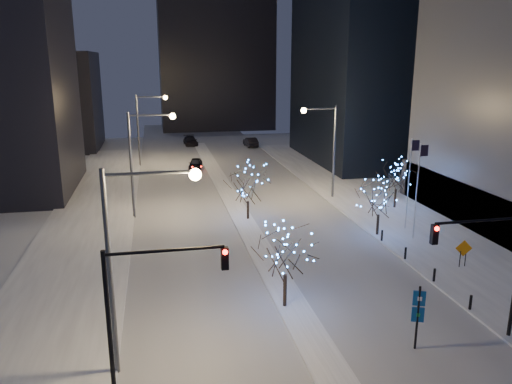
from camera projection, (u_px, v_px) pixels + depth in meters
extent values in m
plane|color=silver|center=(330.00, 372.00, 23.98)|extent=(160.00, 160.00, 0.00)
cube|color=silver|center=(226.00, 191.00, 57.16)|extent=(20.00, 130.00, 0.02)
cube|color=white|center=(233.00, 203.00, 52.40)|extent=(2.00, 80.00, 0.15)
cube|color=white|center=(411.00, 223.00, 45.81)|extent=(10.00, 90.00, 0.15)
cube|color=white|center=(81.00, 245.00, 40.23)|extent=(8.00, 90.00, 0.15)
cube|color=black|center=(42.00, 101.00, 83.30)|extent=(18.00, 16.00, 16.00)
cube|color=black|center=(215.00, 30.00, 107.02)|extent=(24.00, 14.00, 42.00)
cylinder|color=#595E66|center=(110.00, 276.00, 22.68)|extent=(0.24, 0.24, 10.00)
cylinder|color=#595E66|center=(149.00, 173.00, 21.88)|extent=(4.00, 0.16, 0.16)
sphere|color=#F9CB7C|center=(195.00, 175.00, 22.30)|extent=(0.56, 0.56, 0.56)
cylinder|color=#595E66|center=(131.00, 166.00, 46.38)|extent=(0.24, 0.24, 10.00)
cylinder|color=#595E66|center=(150.00, 115.00, 45.57)|extent=(4.00, 0.16, 0.16)
sphere|color=#F9CB7C|center=(173.00, 116.00, 46.00)|extent=(0.56, 0.56, 0.56)
cylinder|color=#595E66|center=(138.00, 131.00, 70.08)|extent=(0.24, 0.24, 10.00)
cylinder|color=#595E66|center=(151.00, 97.00, 69.27)|extent=(4.00, 0.16, 0.16)
sphere|color=#F9CB7C|center=(165.00, 98.00, 69.70)|extent=(0.56, 0.56, 0.56)
cylinder|color=#595E66|center=(334.00, 153.00, 53.27)|extent=(0.24, 0.24, 10.00)
cylinder|color=#595E66|center=(320.00, 109.00, 51.74)|extent=(3.50, 0.16, 0.16)
sphere|color=#F9CB7C|center=(304.00, 110.00, 51.44)|extent=(0.56, 0.56, 0.56)
cylinder|color=black|center=(109.00, 328.00, 21.17)|extent=(0.20, 0.20, 7.00)
cylinder|color=black|center=(165.00, 251.00, 20.81)|extent=(5.00, 0.14, 0.14)
cube|color=black|center=(225.00, 258.00, 21.43)|extent=(0.32, 0.28, 1.00)
sphere|color=#FF0C05|center=(225.00, 252.00, 21.18)|extent=(0.22, 0.22, 0.22)
cylinder|color=black|center=(481.00, 221.00, 24.75)|extent=(5.00, 0.14, 0.14)
cube|color=black|center=(434.00, 234.00, 24.41)|extent=(0.32, 0.28, 1.00)
sphere|color=#FF0C05|center=(437.00, 229.00, 24.15)|extent=(0.22, 0.22, 0.22)
cylinder|color=silver|center=(417.00, 192.00, 40.60)|extent=(0.10, 0.10, 8.00)
cube|color=black|center=(424.00, 151.00, 39.81)|extent=(0.70, 0.03, 0.90)
cylinder|color=silver|center=(408.00, 184.00, 43.09)|extent=(0.10, 0.10, 8.00)
cube|color=black|center=(415.00, 145.00, 42.29)|extent=(0.70, 0.03, 0.90)
cylinder|color=black|center=(471.00, 302.00, 29.59)|extent=(0.16, 0.16, 0.90)
cylinder|color=black|center=(434.00, 275.00, 33.38)|extent=(0.16, 0.16, 0.90)
cylinder|color=black|center=(405.00, 253.00, 37.17)|extent=(0.16, 0.16, 0.90)
cylinder|color=black|center=(382.00, 235.00, 40.96)|extent=(0.16, 0.16, 0.90)
imported|color=black|center=(195.00, 164.00, 69.09)|extent=(2.40, 4.48, 1.45)
imported|color=black|center=(251.00, 142.00, 87.10)|extent=(1.99, 4.99, 1.61)
imported|color=black|center=(190.00, 141.00, 88.60)|extent=(2.45, 5.44, 1.55)
cylinder|color=black|center=(285.00, 290.00, 29.91)|extent=(0.22, 0.22, 2.02)
cylinder|color=black|center=(248.00, 210.00, 46.66)|extent=(0.22, 0.22, 1.67)
cylinder|color=black|center=(378.00, 225.00, 42.36)|extent=(0.22, 0.22, 1.75)
cylinder|color=black|center=(395.00, 198.00, 50.26)|extent=(0.22, 0.22, 1.86)
cylinder|color=black|center=(417.00, 318.00, 25.45)|extent=(0.12, 0.12, 3.52)
cube|color=#0D4494|center=(419.00, 298.00, 25.17)|extent=(0.61, 0.31, 0.80)
cube|color=#0D4494|center=(418.00, 315.00, 25.40)|extent=(0.61, 0.31, 0.80)
cylinder|color=black|center=(460.00, 259.00, 35.70)|extent=(0.06, 0.06, 1.18)
cylinder|color=black|center=(465.00, 259.00, 35.79)|extent=(0.06, 0.06, 1.18)
cube|color=orange|center=(464.00, 248.00, 35.54)|extent=(1.20, 0.27, 1.22)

